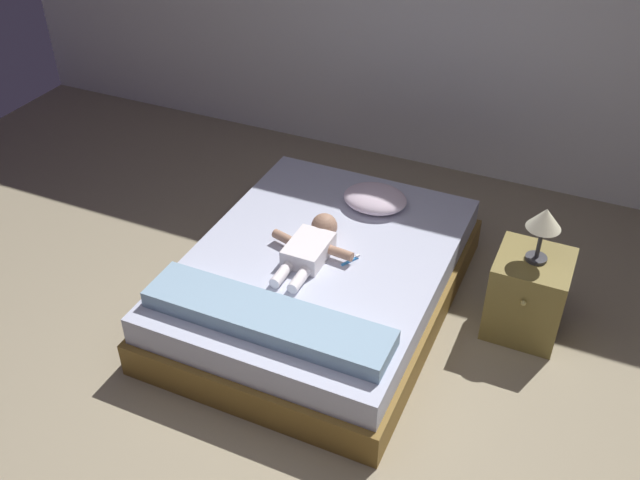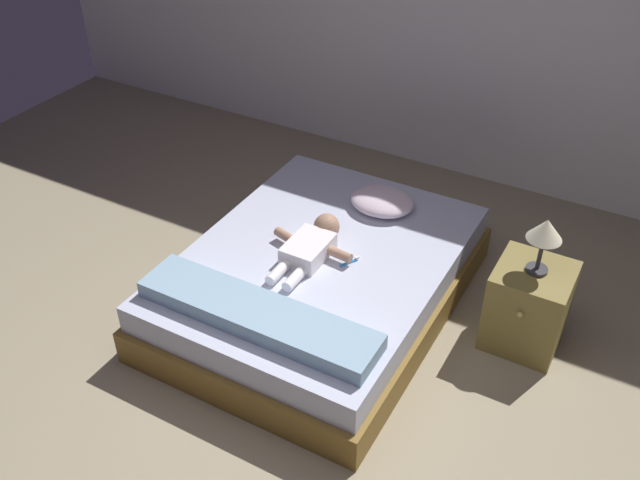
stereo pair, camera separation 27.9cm
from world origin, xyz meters
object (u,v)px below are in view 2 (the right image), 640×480
(lamp, at_px, (545,233))
(pillow, at_px, (382,201))
(nightstand, at_px, (528,306))
(baby, at_px, (312,245))
(toothbrush, at_px, (350,262))
(bed, at_px, (320,280))

(lamp, bearing_deg, pillow, 163.83)
(nightstand, bearing_deg, lamp, 90.00)
(baby, height_order, lamp, lamp)
(toothbrush, relative_size, lamp, 0.36)
(baby, bearing_deg, lamp, 14.67)
(pillow, height_order, lamp, lamp)
(baby, xyz_separation_m, toothbrush, (0.24, 0.03, -0.05))
(pillow, relative_size, toothbrush, 3.39)
(pillow, bearing_deg, baby, -104.10)
(bed, height_order, pillow, pillow)
(baby, relative_size, toothbrush, 5.22)
(baby, bearing_deg, bed, 22.69)
(bed, distance_m, toothbrush, 0.28)
(pillow, height_order, baby, baby)
(toothbrush, bearing_deg, lamp, 16.56)
(toothbrush, xyz_separation_m, lamp, (0.98, 0.29, 0.37))
(baby, bearing_deg, nightstand, 14.67)
(pillow, distance_m, nightstand, 1.13)
(bed, bearing_deg, toothbrush, 2.64)
(baby, relative_size, nightstand, 1.25)
(bed, xyz_separation_m, baby, (-0.05, -0.02, 0.26))
(pillow, height_order, nightstand, nightstand)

